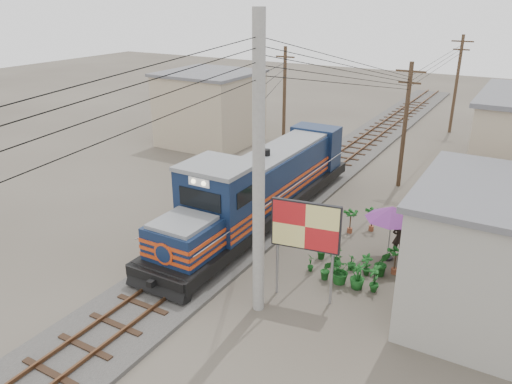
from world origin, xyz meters
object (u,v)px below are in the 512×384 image
Objects in this scene: market_umbrella at (392,213)px; vendor at (399,238)px; locomotive at (260,189)px; billboard at (306,228)px.

vendor is at bearing 68.70° from market_umbrella.
locomotive is 9.84× the size of vendor.
locomotive is 6.84m from billboard.
billboard is 5.79m from vendor.
billboard is (4.59, -4.95, 1.13)m from locomotive.
billboard is at bearing -47.13° from locomotive.
locomotive is at bearing -24.73° from vendor.
market_umbrella is 1.62× the size of vendor.
vendor is (6.68, 0.06, -0.90)m from locomotive.
billboard is at bearing -112.78° from market_umbrella.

